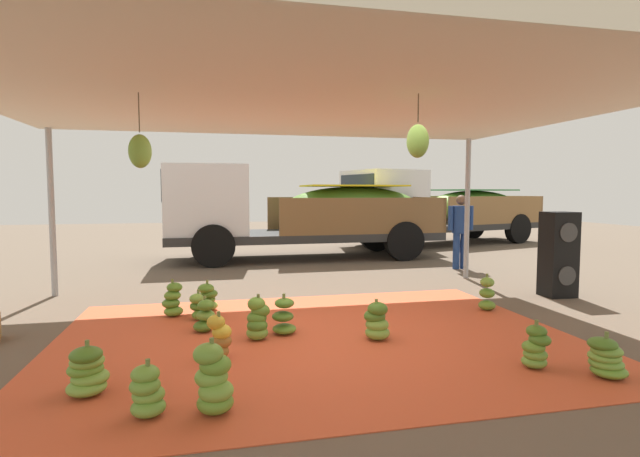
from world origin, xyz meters
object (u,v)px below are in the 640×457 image
at_px(banana_bunch_5, 606,358).
at_px(banana_bunch_9, 284,318).
at_px(banana_bunch_13, 205,317).
at_px(worker_0, 461,226).
at_px(banana_bunch_0, 258,319).
at_px(speaker_stack, 559,254).
at_px(banana_bunch_8, 199,307).
at_px(cargo_truck_main, 297,212).
at_px(banana_bunch_2, 173,301).
at_px(banana_bunch_12, 536,348).
at_px(banana_bunch_1, 487,295).
at_px(banana_bunch_11, 207,298).
at_px(cargo_truck_far, 439,208).
at_px(banana_bunch_4, 214,380).
at_px(banana_bunch_3, 377,322).
at_px(banana_bunch_6, 219,338).
at_px(banana_bunch_10, 147,392).
at_px(banana_bunch_7, 87,371).

bearing_deg(banana_bunch_5, banana_bunch_9, 143.83).
distance_m(banana_bunch_13, worker_0, 6.84).
relative_size(banana_bunch_0, banana_bunch_5, 1.16).
distance_m(banana_bunch_13, speaker_stack, 5.82).
distance_m(banana_bunch_8, speaker_stack, 5.85).
xyz_separation_m(worker_0, speaker_stack, (0.14, -3.01, -0.27)).
xyz_separation_m(banana_bunch_5, cargo_truck_main, (-1.44, 8.70, 1.05)).
relative_size(banana_bunch_2, speaker_stack, 0.37).
height_order(worker_0, speaker_stack, worker_0).
relative_size(banana_bunch_8, banana_bunch_12, 0.87).
height_order(banana_bunch_0, banana_bunch_1, banana_bunch_1).
bearing_deg(banana_bunch_11, worker_0, 26.19).
bearing_deg(banana_bunch_2, cargo_truck_far, 44.65).
bearing_deg(banana_bunch_5, banana_bunch_4, 179.40).
height_order(banana_bunch_3, banana_bunch_5, banana_bunch_3).
distance_m(banana_bunch_0, banana_bunch_3, 1.40).
relative_size(banana_bunch_5, banana_bunch_9, 0.92).
xyz_separation_m(banana_bunch_13, worker_0, (5.59, 3.86, 0.78)).
bearing_deg(cargo_truck_main, banana_bunch_1, -73.99).
distance_m(cargo_truck_main, speaker_stack, 6.54).
bearing_deg(banana_bunch_6, banana_bunch_1, 17.90).
bearing_deg(cargo_truck_main, banana_bunch_4, -104.07).
bearing_deg(banana_bunch_13, banana_bunch_3, -21.07).
height_order(banana_bunch_2, banana_bunch_8, banana_bunch_2).
relative_size(banana_bunch_3, banana_bunch_11, 1.08).
bearing_deg(banana_bunch_5, banana_bunch_0, 148.72).
bearing_deg(banana_bunch_10, banana_bunch_2, 90.76).
bearing_deg(banana_bunch_6, speaker_stack, 18.66).
bearing_deg(cargo_truck_far, banana_bunch_12, -111.71).
relative_size(banana_bunch_4, banana_bunch_12, 1.25).
bearing_deg(cargo_truck_far, worker_0, -111.06).
bearing_deg(banana_bunch_7, speaker_stack, 20.72).
bearing_deg(cargo_truck_main, banana_bunch_0, -103.66).
distance_m(banana_bunch_7, banana_bunch_12, 4.18).
relative_size(worker_0, speaker_stack, 1.18).
xyz_separation_m(banana_bunch_12, banana_bunch_13, (-3.20, 1.99, -0.01)).
xyz_separation_m(banana_bunch_0, banana_bunch_6, (-0.45, -0.58, -0.02)).
bearing_deg(banana_bunch_9, banana_bunch_3, -23.62).
xyz_separation_m(banana_bunch_1, cargo_truck_main, (-1.76, 6.15, 1.00)).
height_order(banana_bunch_2, banana_bunch_3, banana_bunch_2).
height_order(banana_bunch_5, banana_bunch_13, banana_bunch_13).
xyz_separation_m(banana_bunch_1, speaker_stack, (1.70, 0.63, 0.47)).
xyz_separation_m(banana_bunch_7, banana_bunch_12, (4.17, -0.30, 0.00)).
relative_size(banana_bunch_0, banana_bunch_4, 0.90).
bearing_deg(banana_bunch_4, banana_bunch_0, 74.40).
height_order(banana_bunch_9, banana_bunch_12, banana_bunch_9).
height_order(banana_bunch_4, cargo_truck_main, cargo_truck_main).
distance_m(banana_bunch_2, banana_bunch_11, 0.52).
bearing_deg(banana_bunch_10, banana_bunch_1, 28.85).
distance_m(banana_bunch_9, banana_bunch_12, 2.81).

